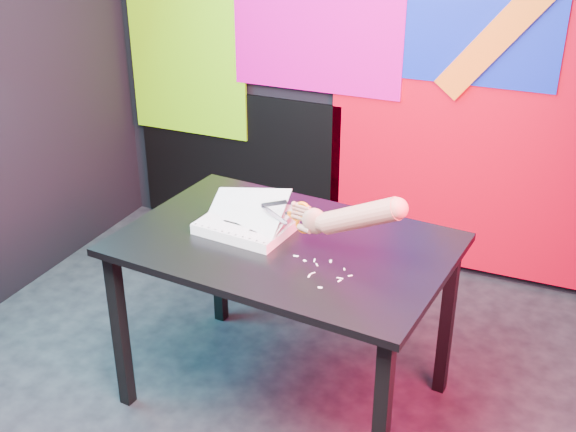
% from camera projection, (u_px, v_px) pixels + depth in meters
% --- Properties ---
extents(room, '(3.01, 3.01, 2.71)m').
position_uv_depth(room, '(228.00, 95.00, 2.45)').
color(room, black).
rests_on(room, ground).
extents(backdrop, '(2.88, 0.05, 2.08)m').
position_uv_depth(backdrop, '(371.00, 96.00, 3.80)').
color(backdrop, '#BD0017').
rests_on(backdrop, ground).
extents(work_table, '(1.32, 0.94, 0.75)m').
position_uv_depth(work_table, '(285.00, 260.00, 2.81)').
color(work_table, black).
rests_on(work_table, ground).
extents(printout_stack, '(0.37, 0.29, 0.18)m').
position_uv_depth(printout_stack, '(245.00, 226.00, 2.84)').
color(printout_stack, white).
rests_on(printout_stack, work_table).
extents(scissors, '(0.22, 0.05, 0.13)m').
position_uv_depth(scissors, '(300.00, 217.00, 2.67)').
color(scissors, '#B2B3C5').
rests_on(scissors, printout_stack).
extents(hand_forearm, '(0.45, 0.14, 0.23)m').
position_uv_depth(hand_forearm, '(352.00, 217.00, 2.53)').
color(hand_forearm, '#935C50').
rests_on(hand_forearm, work_table).
extents(paper_clippings, '(0.25, 0.20, 0.00)m').
position_uv_depth(paper_clippings, '(321.00, 270.00, 2.58)').
color(paper_clippings, silver).
rests_on(paper_clippings, work_table).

